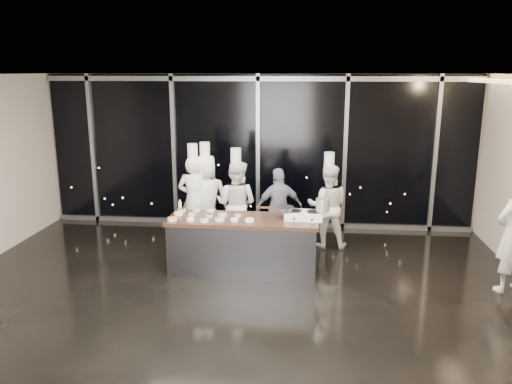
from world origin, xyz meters
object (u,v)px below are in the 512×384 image
stove (304,215)px  guest (279,208)px  frying_pan (284,208)px  chef_left (206,199)px  chef_center (236,204)px  chef_right (328,206)px  demo_counter (243,244)px  chef_far_left (194,200)px  stock_pot (323,205)px

stove → guest: size_ratio=0.42×
frying_pan → guest: (-0.14, 1.10, -0.31)m
chef_left → stove: bearing=137.9°
chef_center → chef_right: 1.71m
demo_counter → frying_pan: size_ratio=4.34×
chef_far_left → stock_pot: bearing=162.9°
demo_counter → chef_center: chef_center is taller
frying_pan → chef_left: (-1.53, 1.18, -0.19)m
chef_far_left → stove: bearing=160.2°
stove → chef_right: chef_right is taller
stock_pot → chef_far_left: 2.63m
stove → chef_far_left: size_ratio=0.33×
stock_pot → demo_counter: bearing=-177.9°
stove → stock_pot: 0.35m
demo_counter → stock_pot: size_ratio=11.41×
demo_counter → chef_right: size_ratio=1.36×
chef_right → chef_left: bearing=2.3°
demo_counter → guest: (0.53, 1.17, 0.31)m
chef_center → stock_pot: bearing=160.7°
stock_pot → chef_far_left: chef_far_left is taller
chef_center → frying_pan: bearing=146.8°
chef_left → chef_right: size_ratio=1.09×
demo_counter → chef_center: 1.21m
stove → frying_pan: 0.35m
demo_counter → stove: 1.12m
stock_pot → guest: (-0.77, 1.13, -0.39)m
chef_center → chef_right: bearing=-158.6°
chef_left → chef_right: (2.30, 0.04, -0.08)m
stove → chef_far_left: bearing=156.8°
guest → chef_right: 0.91m
guest → chef_right: chef_right is taller
chef_far_left → guest: (1.61, 0.02, -0.12)m
stove → chef_center: chef_center is taller
stove → chef_left: size_ratio=0.32×
chef_left → chef_center: bearing=156.8°
demo_counter → chef_left: 1.59m
demo_counter → chef_right: chef_right is taller
demo_counter → chef_center: bearing=103.6°
stove → stock_pot: stock_pot is taller
demo_counter → guest: size_ratio=1.62×
chef_left → chef_center: (0.60, -0.15, -0.04)m
stock_pot → chef_center: size_ratio=0.11×
chef_left → guest: 1.41m
chef_center → guest: (0.80, 0.06, -0.08)m
frying_pan → stock_pot: (0.63, -0.03, 0.08)m
stock_pot → chef_center: chef_center is taller
stock_pot → chef_right: chef_right is taller
frying_pan → chef_far_left: chef_far_left is taller
demo_counter → chef_left: chef_left is taller
chef_right → stove: bearing=72.0°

